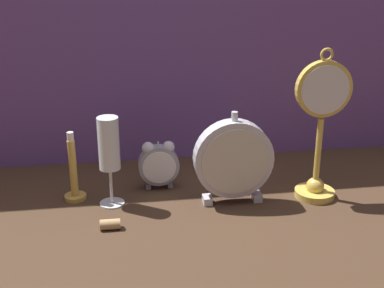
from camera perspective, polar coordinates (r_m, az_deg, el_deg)
The scene contains 8 objects.
ground_plane at distance 1.20m, azimuth 0.57°, elevation -7.19°, with size 4.00×4.00×0.00m, color #422D1E.
fabric_backdrop_drape at distance 1.39m, azimuth -1.55°, elevation 13.92°, with size 1.80×0.01×0.79m, color #6B478E.
pocket_watch_on_stand at distance 1.23m, azimuth 13.51°, elevation 1.37°, with size 0.13×0.09×0.35m.
alarm_clock_twin_bell at distance 1.28m, azimuth -3.57°, elevation -2.02°, with size 0.10×0.03×0.12m.
mantel_clock_silver at distance 1.20m, azimuth 4.45°, elevation -1.65°, with size 0.18×0.04×0.22m.
champagne_flute at distance 1.19m, azimuth -8.84°, elevation -0.57°, with size 0.06×0.06×0.21m.
brass_candlestick at distance 1.26m, azimuth -12.51°, elevation -3.41°, with size 0.05×0.05×0.16m.
wine_cork at distance 1.14m, azimuth -8.72°, elevation -8.47°, with size 0.02×0.02×0.04m, color tan.
Camera 1 is at (-0.17, -1.05, 0.56)m, focal length 50.00 mm.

